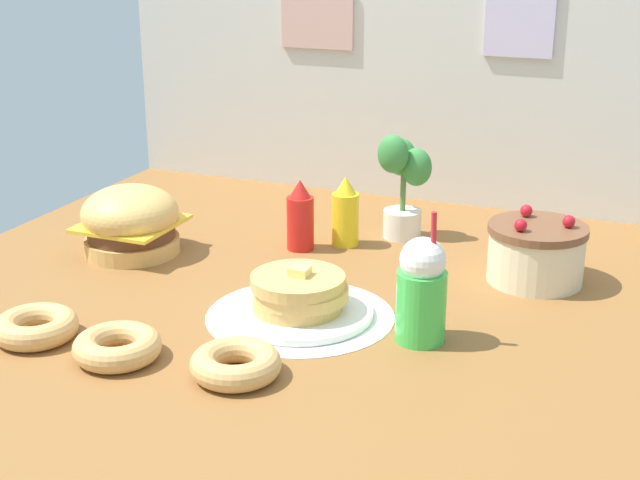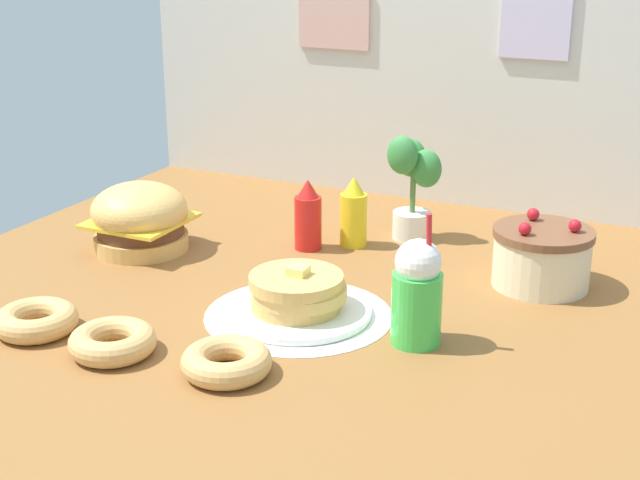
# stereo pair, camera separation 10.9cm
# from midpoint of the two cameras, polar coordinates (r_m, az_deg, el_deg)

# --- Properties ---
(ground_plane) EXTENTS (1.96, 2.02, 0.02)m
(ground_plane) POSITION_cam_midpoint_polar(r_m,az_deg,el_deg) (2.15, -4.19, -4.69)
(ground_plane) COLOR brown
(back_wall) EXTENTS (1.96, 0.04, 0.82)m
(back_wall) POSITION_cam_midpoint_polar(r_m,az_deg,el_deg) (2.93, 4.50, 10.46)
(back_wall) COLOR beige
(back_wall) RESTS_ON ground_plane
(doily_mat) EXTENTS (0.44, 0.44, 0.00)m
(doily_mat) POSITION_cam_midpoint_polar(r_m,az_deg,el_deg) (2.11, -2.73, -4.77)
(doily_mat) COLOR white
(doily_mat) RESTS_ON ground_plane
(burger) EXTENTS (0.26, 0.26, 0.19)m
(burger) POSITION_cam_midpoint_polar(r_m,az_deg,el_deg) (2.54, -13.01, 1.12)
(burger) COLOR #DBA859
(burger) RESTS_ON ground_plane
(pancake_stack) EXTENTS (0.34, 0.34, 0.12)m
(pancake_stack) POSITION_cam_midpoint_polar(r_m,az_deg,el_deg) (2.09, -2.80, -3.66)
(pancake_stack) COLOR white
(pancake_stack) RESTS_ON doily_mat
(layer_cake) EXTENTS (0.25, 0.25, 0.18)m
(layer_cake) POSITION_cam_midpoint_polar(r_m,az_deg,el_deg) (2.34, 12.13, -0.80)
(layer_cake) COLOR beige
(layer_cake) RESTS_ON ground_plane
(ketchup_bottle) EXTENTS (0.08, 0.08, 0.20)m
(ketchup_bottle) POSITION_cam_midpoint_polar(r_m,az_deg,el_deg) (2.51, -2.49, 1.43)
(ketchup_bottle) COLOR red
(ketchup_bottle) RESTS_ON ground_plane
(mustard_bottle) EXTENTS (0.08, 0.08, 0.20)m
(mustard_bottle) POSITION_cam_midpoint_polar(r_m,az_deg,el_deg) (2.54, 0.38, 1.67)
(mustard_bottle) COLOR yellow
(mustard_bottle) RESTS_ON ground_plane
(cream_soda_cup) EXTENTS (0.11, 0.11, 0.30)m
(cream_soda_cup) POSITION_cam_midpoint_polar(r_m,az_deg,el_deg) (1.96, 4.83, -3.19)
(cream_soda_cup) COLOR green
(cream_soda_cup) RESTS_ON ground_plane
(donut_pink_glaze) EXTENTS (0.19, 0.19, 0.06)m
(donut_pink_glaze) POSITION_cam_midpoint_polar(r_m,az_deg,el_deg) (2.10, -18.85, -5.15)
(donut_pink_glaze) COLOR tan
(donut_pink_glaze) RESTS_ON ground_plane
(donut_chocolate) EXTENTS (0.19, 0.19, 0.06)m
(donut_chocolate) POSITION_cam_midpoint_polar(r_m,az_deg,el_deg) (1.96, -14.18, -6.48)
(donut_chocolate) COLOR tan
(donut_chocolate) RESTS_ON ground_plane
(donut_vanilla) EXTENTS (0.19, 0.19, 0.06)m
(donut_vanilla) POSITION_cam_midpoint_polar(r_m,az_deg,el_deg) (1.85, -7.01, -7.70)
(donut_vanilla) COLOR tan
(donut_vanilla) RESTS_ON ground_plane
(potted_plant) EXTENTS (0.15, 0.11, 0.30)m
(potted_plant) POSITION_cam_midpoint_polar(r_m,az_deg,el_deg) (2.59, 4.03, 3.62)
(potted_plant) COLOR white
(potted_plant) RESTS_ON ground_plane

